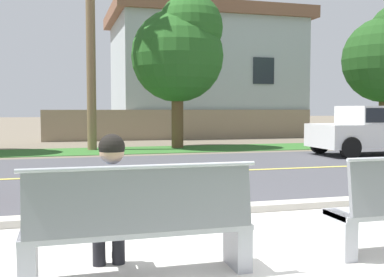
{
  "coord_description": "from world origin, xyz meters",
  "views": [
    {
      "loc": [
        -2.07,
        -3.75,
        1.47
      ],
      "look_at": [
        -0.13,
        3.2,
        1.0
      ],
      "focal_mm": 43.92,
      "sensor_mm": 36.0,
      "label": 1
    }
  ],
  "objects_px": {
    "bench_left": "(140,227)",
    "seated_person_blue": "(111,200)",
    "car_white_far": "(379,128)",
    "shade_tree_left": "(181,49)"
  },
  "relations": [
    {
      "from": "bench_left",
      "to": "shade_tree_left",
      "type": "height_order",
      "value": "shade_tree_left"
    },
    {
      "from": "shade_tree_left",
      "to": "bench_left",
      "type": "bearing_deg",
      "value": -105.73
    },
    {
      "from": "seated_person_blue",
      "to": "bench_left",
      "type": "bearing_deg",
      "value": -37.79
    },
    {
      "from": "seated_person_blue",
      "to": "shade_tree_left",
      "type": "distance_m",
      "value": 13.59
    },
    {
      "from": "seated_person_blue",
      "to": "car_white_far",
      "type": "bearing_deg",
      "value": 42.82
    },
    {
      "from": "bench_left",
      "to": "car_white_far",
      "type": "xyz_separation_m",
      "value": [
        9.05,
        8.77,
        0.39
      ]
    },
    {
      "from": "bench_left",
      "to": "car_white_far",
      "type": "relative_size",
      "value": 0.45
    },
    {
      "from": "bench_left",
      "to": "seated_person_blue",
      "type": "relative_size",
      "value": 1.56
    },
    {
      "from": "bench_left",
      "to": "seated_person_blue",
      "type": "bearing_deg",
      "value": 142.21
    },
    {
      "from": "bench_left",
      "to": "shade_tree_left",
      "type": "bearing_deg",
      "value": 74.27
    }
  ]
}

